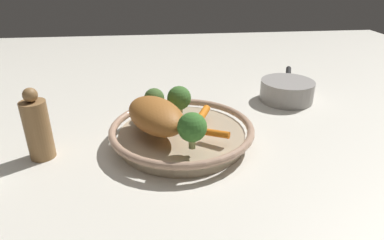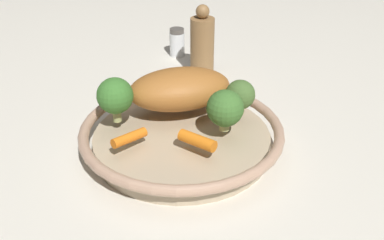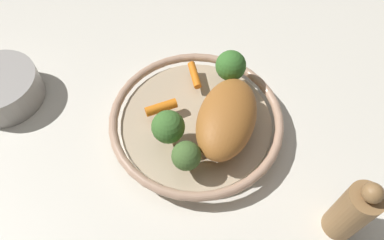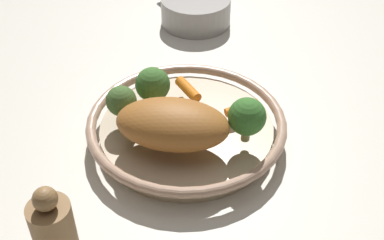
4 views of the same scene
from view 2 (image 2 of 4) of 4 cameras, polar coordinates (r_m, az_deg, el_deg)
ground_plane at (r=0.70m, az=-1.32°, el=-3.69°), size 2.44×2.44×0.00m
serving_bowl at (r=0.68m, az=-1.35°, el=-2.06°), size 0.32×0.32×0.04m
roast_chicken_piece at (r=0.71m, az=-1.61°, el=4.10°), size 0.19×0.16×0.07m
baby_carrot_center at (r=0.62m, az=0.70°, el=-2.71°), size 0.06×0.04×0.02m
baby_carrot_back at (r=0.63m, az=-8.23°, el=-2.32°), size 0.04×0.06×0.02m
broccoli_floret_edge at (r=0.64m, az=4.33°, el=1.42°), size 0.06×0.06×0.06m
broccoli_floret_large at (r=0.69m, az=6.34°, el=3.27°), size 0.05×0.05×0.06m
broccoli_floret_mid at (r=0.67m, az=-10.06°, el=3.11°), size 0.06×0.06×0.07m
salt_shaker at (r=1.04m, az=-1.98°, el=10.14°), size 0.04×0.04×0.07m
pepper_mill at (r=0.93m, az=1.35°, el=9.85°), size 0.05×0.05×0.15m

